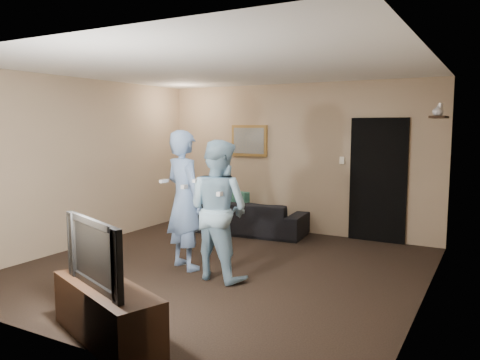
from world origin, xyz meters
The scene contains 19 objects.
ground centered at (0.00, 0.00, 0.00)m, with size 5.00×5.00×0.00m, color black.
ceiling centered at (0.00, 0.00, 2.60)m, with size 5.00×5.00×0.04m, color silver.
wall_back centered at (0.00, 2.50, 1.30)m, with size 5.00×0.04×2.60m, color tan.
wall_front centered at (0.00, -2.50, 1.30)m, with size 5.00×0.04×2.60m, color tan.
wall_left centered at (-2.50, 0.00, 1.30)m, with size 0.04×5.00×2.60m, color tan.
wall_right centered at (2.50, 0.00, 1.30)m, with size 0.04×5.00×2.60m, color tan.
sofa centered at (-0.61, 1.96, 0.29)m, with size 1.95×0.76×0.57m, color black.
throw_pillow centered at (-0.88, 1.96, 0.48)m, with size 0.48×0.15×0.48m, color #1A5045.
painting_frame centered at (-0.90, 2.48, 1.60)m, with size 0.72×0.05×0.57m, color olive.
painting_canvas centered at (-0.90, 2.45, 1.60)m, with size 0.62×0.01×0.47m, color slate.
doorway centered at (1.45, 2.47, 1.00)m, with size 0.90×0.06×2.00m, color black.
light_switch centered at (0.85, 2.48, 1.30)m, with size 0.08×0.02×0.12m, color silver.
wall_shelf centered at (2.39, 1.80, 1.99)m, with size 0.20×0.60×0.03m, color black.
shelf_vase centered at (2.39, 1.62, 2.08)m, with size 0.14×0.14×0.15m, color silver.
shelf_figurine centered at (2.39, 1.90, 2.09)m, with size 0.06×0.06×0.18m, color silver.
tv_console centered at (0.21, -2.27, 0.25)m, with size 1.37×0.44×0.49m, color black.
television centered at (0.21, -2.27, 0.79)m, with size 1.04×0.14×0.60m, color black.
wii_player_left centered at (-0.43, -0.21, 0.91)m, with size 0.78×0.65×1.82m.
wii_player_right centered at (0.17, -0.35, 0.85)m, with size 0.91×0.76×1.71m.
Camera 1 is at (3.14, -5.14, 1.88)m, focal length 35.00 mm.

